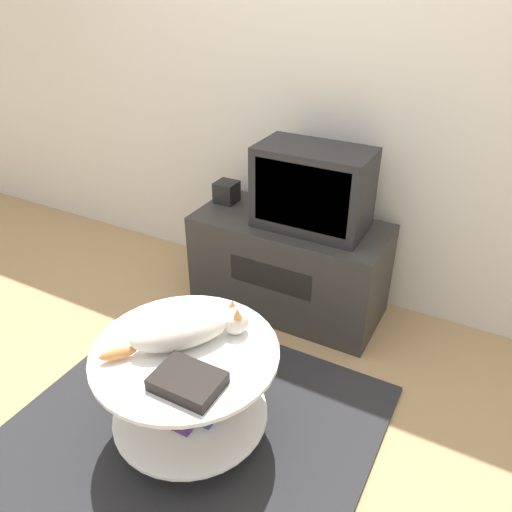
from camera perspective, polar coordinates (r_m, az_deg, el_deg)
ground_plane at (r=2.27m, az=-8.10°, el=-20.18°), size 12.00×12.00×0.00m
wall_back at (r=2.72m, az=8.41°, el=20.76°), size 8.00×0.05×2.60m
rug at (r=2.27m, az=-8.12°, el=-20.02°), size 1.47×1.45×0.02m
tv_stand at (r=2.82m, az=3.80°, el=-1.06°), size 1.05×0.48×0.55m
tv at (r=2.55m, az=6.49°, el=7.67°), size 0.57×0.32×0.43m
speaker at (r=2.89m, az=-3.39°, el=7.32°), size 0.12×0.12×0.12m
coffee_table at (r=2.06m, az=-7.72°, el=-14.19°), size 0.72×0.72×0.46m
dvd_box at (r=1.78m, az=-7.82°, el=-14.00°), size 0.24×0.17×0.05m
cat at (r=1.93m, az=-7.90°, el=-8.35°), size 0.41×0.47×0.14m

